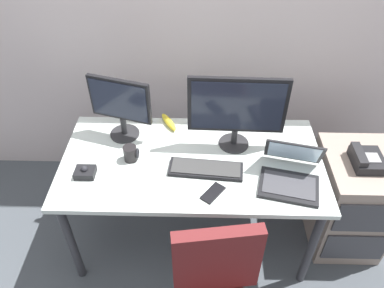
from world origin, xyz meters
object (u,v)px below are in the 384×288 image
object	(u,v)px
desk_phone	(366,159)
monitor_main	(237,109)
laptop	(291,173)
banana	(169,122)
coffee_mug	(131,153)
keyboard	(206,169)
cell_phone	(213,193)
monitor_side	(120,105)
trackball_mouse	(85,172)
file_cabinet	(349,200)

from	to	relation	value
desk_phone	monitor_main	bearing A→B (deg)	170.70
laptop	banana	world-z (taller)	laptop
monitor_main	coffee_mug	xyz separation A→B (m)	(-0.60, -0.14, -0.22)
coffee_mug	keyboard	bearing A→B (deg)	-10.86
coffee_mug	banana	xyz separation A→B (m)	(0.19, 0.33, -0.03)
coffee_mug	cell_phone	size ratio (longest dim) A/B	0.65
banana	cell_phone	bearing A→B (deg)	-64.65
monitor_main	laptop	size ratio (longest dim) A/B	1.43
monitor_main	desk_phone	bearing A→B (deg)	-9.30
desk_phone	cell_phone	distance (m)	0.92
cell_phone	banana	world-z (taller)	banana
laptop	keyboard	bearing A→B (deg)	172.62
monitor_side	banana	bearing A→B (deg)	22.05
desk_phone	keyboard	world-z (taller)	desk_phone
keyboard	trackball_mouse	size ratio (longest dim) A/B	3.82
keyboard	trackball_mouse	distance (m)	0.66
monitor_side	laptop	bearing A→B (deg)	-20.64
laptop	trackball_mouse	bearing A→B (deg)	179.54
trackball_mouse	keyboard	bearing A→B (deg)	4.29
laptop	cell_phone	distance (m)	0.43
trackball_mouse	laptop	bearing A→B (deg)	-0.46
banana	file_cabinet	bearing A→B (deg)	-13.92
monitor_main	coffee_mug	bearing A→B (deg)	-166.37
file_cabinet	coffee_mug	xyz separation A→B (m)	(-1.36, -0.04, 0.41)
coffee_mug	desk_phone	bearing A→B (deg)	0.90
trackball_mouse	banana	xyz separation A→B (m)	(0.43, 0.46, -0.00)
keyboard	desk_phone	bearing A→B (deg)	6.41
trackball_mouse	coffee_mug	world-z (taller)	coffee_mug
file_cabinet	banana	bearing A→B (deg)	166.08
trackball_mouse	coffee_mug	distance (m)	0.27
coffee_mug	banana	bearing A→B (deg)	59.54
file_cabinet	desk_phone	size ratio (longest dim) A/B	3.42
trackball_mouse	cell_phone	bearing A→B (deg)	-9.58
keyboard	laptop	distance (m)	0.46
file_cabinet	monitor_side	size ratio (longest dim) A/B	1.72
monitor_side	cell_phone	size ratio (longest dim) A/B	2.79
keyboard	trackball_mouse	xyz separation A→B (m)	(-0.66, -0.05, 0.01)
trackball_mouse	banana	distance (m)	0.63
desk_phone	monitor_side	xyz separation A→B (m)	(-1.42, 0.20, 0.22)
cell_phone	desk_phone	bearing A→B (deg)	53.94
cell_phone	coffee_mug	bearing A→B (deg)	-171.37
keyboard	cell_phone	bearing A→B (deg)	-77.57
laptop	trackball_mouse	size ratio (longest dim) A/B	3.52
desk_phone	laptop	world-z (taller)	laptop
desk_phone	keyboard	distance (m)	0.93
desk_phone	trackball_mouse	size ratio (longest dim) A/B	1.82
desk_phone	monitor_main	distance (m)	0.80
monitor_main	keyboard	size ratio (longest dim) A/B	1.32
desk_phone	laptop	xyz separation A→B (m)	(-0.47, -0.16, 0.04)
cell_phone	monitor_main	bearing A→B (deg)	108.50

